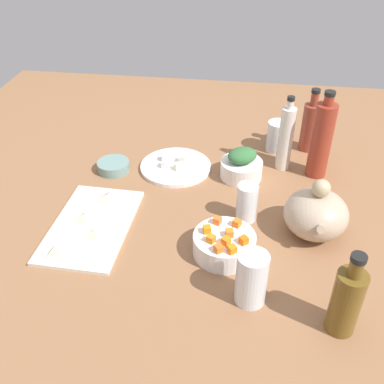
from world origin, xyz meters
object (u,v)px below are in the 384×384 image
object	(u,v)px
plate_tofu	(176,167)
bowl_small_side	(114,166)
cutting_board	(92,225)
bottle_1	(310,126)
bottle_2	(321,140)
teapot	(316,213)
drinking_glass_0	(247,203)
bowl_greens	(241,169)
drinking_glass_2	(251,279)
bottle_3	(346,300)
drinking_glass_1	(277,136)
bowl_carrots	(224,244)
bottle_0	(286,138)

from	to	relation	value
plate_tofu	bowl_small_side	xyz separation A→B (cm)	(3.86, -19.30, 0.96)
cutting_board	bottle_1	bearing A→B (deg)	130.10
cutting_board	bottle_2	size ratio (longest dim) A/B	1.21
cutting_board	teapot	bearing A→B (deg)	95.59
teapot	drinking_glass_0	size ratio (longest dim) A/B	1.67
bowl_greens	drinking_glass_2	size ratio (longest dim) A/B	0.99
bottle_3	drinking_glass_2	xyz separation A→B (cm)	(-5.03, -18.75, -1.83)
bowl_greens	drinking_glass_1	xyz separation A→B (cm)	(-18.27, 11.07, 2.39)
drinking_glass_2	bowl_carrots	bearing A→B (deg)	-154.22
bowl_small_side	bottle_3	distance (cm)	82.31
drinking_glass_2	bottle_3	bearing A→B (deg)	74.99
bottle_0	drinking_glass_1	size ratio (longest dim) A/B	2.34
bowl_greens	drinking_glass_1	world-z (taller)	drinking_glass_1
plate_tofu	drinking_glass_0	xyz separation A→B (cm)	(22.48, 23.20, 4.80)
bowl_carrots	bowl_small_side	size ratio (longest dim) A/B	1.53
bowl_greens	bottle_2	distance (cm)	25.38
bottle_1	drinking_glass_1	xyz separation A→B (cm)	(2.25, -10.38, -3.62)
cutting_board	bowl_carrots	xyz separation A→B (cm)	(5.11, 35.81, 2.25)
bowl_greens	drinking_glass_1	bearing A→B (deg)	148.79
bottle_0	drinking_glass_0	distance (cm)	30.30
bowl_small_side	teapot	bearing A→B (deg)	69.70
plate_tofu	teapot	size ratio (longest dim) A/B	1.25
teapot	bottle_2	bearing A→B (deg)	173.95
bottle_0	bottle_2	distance (cm)	10.67
bowl_greens	cutting_board	bearing A→B (deg)	-52.11
plate_tofu	bowl_carrots	bearing A→B (deg)	26.47
bowl_small_side	bottle_0	xyz separation A→B (cm)	(-9.31, 53.00, 9.14)
cutting_board	drinking_glass_2	bearing A→B (deg)	65.71
drinking_glass_0	bottle_1	bearing A→B (deg)	154.98
bowl_greens	bowl_small_side	distance (cm)	40.24
bottle_1	bottle_3	distance (cm)	74.61
bottle_0	bottle_1	world-z (taller)	bottle_0
teapot	drinking_glass_2	xyz separation A→B (cm)	(24.94, -15.66, 0.07)
drinking_glass_1	bottle_2	bearing A→B (deg)	41.75
teapot	bottle_1	bearing A→B (deg)	178.12
bowl_greens	bowl_small_side	xyz separation A→B (cm)	(1.85, -40.18, -1.21)
drinking_glass_0	drinking_glass_2	bearing A→B (deg)	4.02
bowl_carrots	bottle_1	bearing A→B (deg)	156.64
bottle_0	drinking_glass_0	world-z (taller)	bottle_0
bowl_small_side	plate_tofu	bearing A→B (deg)	101.32
drinking_glass_1	bottle_0	bearing A→B (deg)	9.20
cutting_board	drinking_glass_2	size ratio (longest dim) A/B	2.56
bowl_small_side	drinking_glass_0	xyz separation A→B (cm)	(18.61, 42.50, 3.83)
bowl_greens	bottle_0	world-z (taller)	bottle_0
cutting_board	bottle_2	xyz separation A→B (cm)	(-34.65, 61.36, 11.73)
bowl_carrots	bottle_1	size ratio (longest dim) A/B	0.72
drinking_glass_2	bottle_0	bearing A→B (deg)	171.45
bowl_greens	bowl_small_side	size ratio (longest dim) A/B	1.27
bowl_carrots	drinking_glass_2	distance (cm)	16.14
drinking_glass_2	bowl_small_side	bearing A→B (deg)	-136.68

